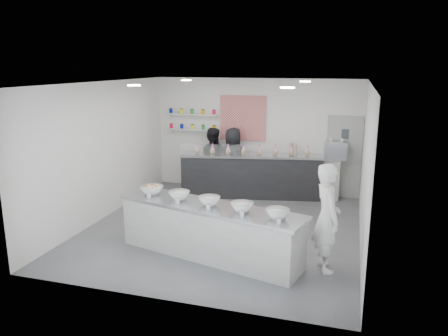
{
  "coord_description": "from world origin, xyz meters",
  "views": [
    {
      "loc": [
        2.48,
        -8.27,
        3.37
      ],
      "look_at": [
        -0.11,
        0.4,
        1.2
      ],
      "focal_mm": 35.0,
      "sensor_mm": 36.0,
      "label": 1
    }
  ],
  "objects_px": {
    "espresso_machine": "(336,151)",
    "prep_counter": "(209,231)",
    "back_bar": "(251,176)",
    "staff_left": "(212,159)",
    "staff_right": "(233,160)",
    "woman_prep": "(327,218)",
    "espresso_ledge": "(312,177)"
  },
  "relations": [
    {
      "from": "back_bar",
      "to": "espresso_machine",
      "type": "xyz_separation_m",
      "value": [
        2.05,
        0.44,
        0.69
      ]
    },
    {
      "from": "espresso_machine",
      "to": "staff_left",
      "type": "height_order",
      "value": "staff_left"
    },
    {
      "from": "prep_counter",
      "to": "staff_right",
      "type": "xyz_separation_m",
      "value": [
        -0.67,
        3.98,
        0.4
      ]
    },
    {
      "from": "espresso_machine",
      "to": "woman_prep",
      "type": "xyz_separation_m",
      "value": [
        0.07,
        -4.1,
        -0.34
      ]
    },
    {
      "from": "espresso_ledge",
      "to": "staff_right",
      "type": "height_order",
      "value": "staff_right"
    },
    {
      "from": "back_bar",
      "to": "staff_right",
      "type": "height_order",
      "value": "staff_right"
    },
    {
      "from": "woman_prep",
      "to": "staff_left",
      "type": "bearing_deg",
      "value": 18.33
    },
    {
      "from": "espresso_machine",
      "to": "prep_counter",
      "type": "bearing_deg",
      "value": -115.07
    },
    {
      "from": "back_bar",
      "to": "staff_left",
      "type": "distance_m",
      "value": 1.21
    },
    {
      "from": "woman_prep",
      "to": "back_bar",
      "type": "bearing_deg",
      "value": 8.56
    },
    {
      "from": "espresso_machine",
      "to": "woman_prep",
      "type": "height_order",
      "value": "woman_prep"
    },
    {
      "from": "staff_right",
      "to": "espresso_ledge",
      "type": "bearing_deg",
      "value": 176.75
    },
    {
      "from": "woman_prep",
      "to": "staff_left",
      "type": "xyz_separation_m",
      "value": [
        -3.26,
        3.91,
        -0.05
      ]
    },
    {
      "from": "woman_prep",
      "to": "espresso_ledge",
      "type": "bearing_deg",
      "value": -12.94
    },
    {
      "from": "back_bar",
      "to": "espresso_machine",
      "type": "height_order",
      "value": "espresso_machine"
    },
    {
      "from": "prep_counter",
      "to": "woman_prep",
      "type": "height_order",
      "value": "woman_prep"
    },
    {
      "from": "woman_prep",
      "to": "staff_left",
      "type": "height_order",
      "value": "woman_prep"
    },
    {
      "from": "prep_counter",
      "to": "espresso_machine",
      "type": "relative_size",
      "value": 6.22
    },
    {
      "from": "woman_prep",
      "to": "staff_right",
      "type": "relative_size",
      "value": 1.04
    },
    {
      "from": "staff_right",
      "to": "espresso_machine",
      "type": "bearing_deg",
      "value": 175.7
    },
    {
      "from": "espresso_machine",
      "to": "espresso_ledge",
      "type": "bearing_deg",
      "value": 180.0
    },
    {
      "from": "espresso_ledge",
      "to": "staff_right",
      "type": "bearing_deg",
      "value": -175.01
    },
    {
      "from": "back_bar",
      "to": "woman_prep",
      "type": "height_order",
      "value": "woman_prep"
    },
    {
      "from": "staff_left",
      "to": "staff_right",
      "type": "relative_size",
      "value": 0.99
    },
    {
      "from": "espresso_ledge",
      "to": "staff_left",
      "type": "relative_size",
      "value": 0.81
    },
    {
      "from": "espresso_ledge",
      "to": "woman_prep",
      "type": "bearing_deg",
      "value": -81.46
    },
    {
      "from": "back_bar",
      "to": "staff_right",
      "type": "xyz_separation_m",
      "value": [
        -0.56,
        0.26,
        0.32
      ]
    },
    {
      "from": "espresso_ledge",
      "to": "espresso_machine",
      "type": "distance_m",
      "value": 0.92
    },
    {
      "from": "staff_right",
      "to": "prep_counter",
      "type": "bearing_deg",
      "value": 91.27
    },
    {
      "from": "back_bar",
      "to": "espresso_machine",
      "type": "relative_size",
      "value": 6.43
    },
    {
      "from": "woman_prep",
      "to": "staff_right",
      "type": "xyz_separation_m",
      "value": [
        -2.68,
        3.92,
        -0.04
      ]
    },
    {
      "from": "prep_counter",
      "to": "staff_left",
      "type": "relative_size",
      "value": 2.02
    }
  ]
}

